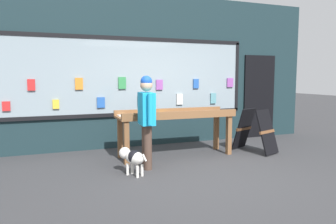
{
  "coord_description": "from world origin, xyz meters",
  "views": [
    {
      "loc": [
        -2.47,
        -4.71,
        1.57
      ],
      "look_at": [
        -0.24,
        0.95,
        0.91
      ],
      "focal_mm": 35.0,
      "sensor_mm": 36.0,
      "label": 1
    }
  ],
  "objects_px": {
    "display_table_main": "(176,119)",
    "person_browsing": "(147,116)",
    "sandwich_board_sign": "(255,130)",
    "small_dog": "(133,157)"
  },
  "relations": [
    {
      "from": "small_dog",
      "to": "sandwich_board_sign",
      "type": "bearing_deg",
      "value": -106.5
    },
    {
      "from": "person_browsing",
      "to": "small_dog",
      "type": "bearing_deg",
      "value": 136.13
    },
    {
      "from": "display_table_main",
      "to": "person_browsing",
      "type": "bearing_deg",
      "value": -141.53
    },
    {
      "from": "person_browsing",
      "to": "sandwich_board_sign",
      "type": "height_order",
      "value": "person_browsing"
    },
    {
      "from": "person_browsing",
      "to": "sandwich_board_sign",
      "type": "bearing_deg",
      "value": -76.85
    },
    {
      "from": "display_table_main",
      "to": "small_dog",
      "type": "height_order",
      "value": "display_table_main"
    },
    {
      "from": "display_table_main",
      "to": "person_browsing",
      "type": "height_order",
      "value": "person_browsing"
    },
    {
      "from": "person_browsing",
      "to": "display_table_main",
      "type": "bearing_deg",
      "value": -46.61
    },
    {
      "from": "display_table_main",
      "to": "person_browsing",
      "type": "distance_m",
      "value": 1.04
    },
    {
      "from": "display_table_main",
      "to": "sandwich_board_sign",
      "type": "xyz_separation_m",
      "value": [
        1.67,
        -0.28,
        -0.28
      ]
    }
  ]
}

